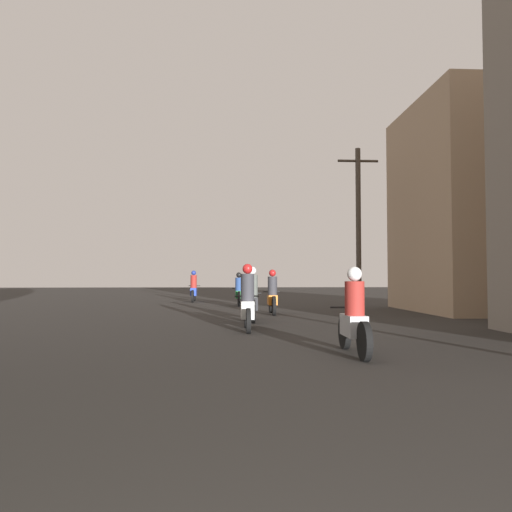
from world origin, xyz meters
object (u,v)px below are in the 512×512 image
motorcycle_green (239,292)px  motorcycle_white (247,304)px  motorcycle_blue (194,289)px  building_right_far (476,207)px  motorcycle_black (252,299)px  motorcycle_silver (354,319)px  utility_pole_far (358,224)px  motorcycle_orange (272,296)px

motorcycle_green → motorcycle_white: bearing=-98.5°
motorcycle_white → motorcycle_blue: (-2.24, 13.86, -0.00)m
motorcycle_green → building_right_far: (8.77, -4.26, 3.29)m
motorcycle_black → building_right_far: 9.84m
motorcycle_white → motorcycle_black: 2.52m
motorcycle_silver → utility_pole_far: 11.82m
motorcycle_orange → building_right_far: building_right_far is taller
motorcycle_white → motorcycle_blue: motorcycle_blue is taller
motorcycle_orange → motorcycle_white: bearing=-106.4°
motorcycle_orange → motorcycle_blue: bearing=105.9°
motorcycle_silver → motorcycle_black: motorcycle_black is taller
motorcycle_black → motorcycle_blue: motorcycle_blue is taller
motorcycle_silver → motorcycle_white: motorcycle_white is taller
motorcycle_white → motorcycle_black: bearing=81.6°
motorcycle_orange → motorcycle_black: bearing=-112.1°
motorcycle_silver → motorcycle_green: size_ratio=0.98×
utility_pole_far → building_right_far: bearing=-15.9°
motorcycle_green → motorcycle_silver: bearing=-92.0°
building_right_far → motorcycle_green: bearing=154.1°
utility_pole_far → motorcycle_black: bearing=-132.6°
building_right_far → utility_pole_far: bearing=164.1°
motorcycle_silver → motorcycle_blue: 18.07m
motorcycle_silver → motorcycle_green: 14.26m
motorcycle_silver → building_right_far: bearing=52.9°
motorcycle_green → motorcycle_black: bearing=-96.9°
motorcycle_silver → building_right_far: 12.67m
motorcycle_green → utility_pole_far: (4.63, -3.08, 2.74)m
motorcycle_blue → building_right_far: (11.03, -7.75, 3.24)m
motorcycle_orange → motorcycle_green: 5.31m
motorcycle_black → motorcycle_blue: 11.62m
building_right_far → motorcycle_orange: bearing=-173.0°
motorcycle_green → building_right_far: bearing=-34.3°
motorcycle_silver → utility_pole_far: size_ratio=0.30×
utility_pole_far → motorcycle_orange: bearing=-149.3°
motorcycle_white → motorcycle_green: (0.01, 10.38, -0.05)m
motorcycle_silver → motorcycle_white: 4.12m
building_right_far → motorcycle_blue: bearing=144.9°
motorcycle_silver → motorcycle_blue: size_ratio=0.92×
motorcycle_silver → motorcycle_green: bearing=95.2°
motorcycle_black → utility_pole_far: bearing=40.5°
motorcycle_white → motorcycle_orange: size_ratio=0.96×
motorcycle_blue → utility_pole_far: size_ratio=0.33×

